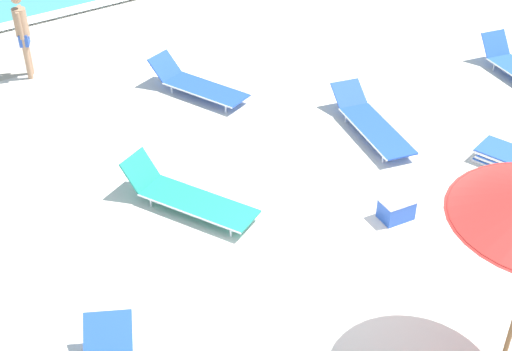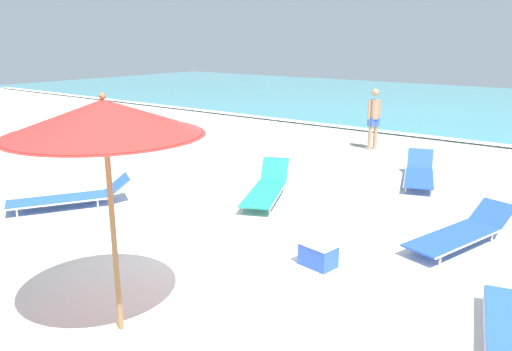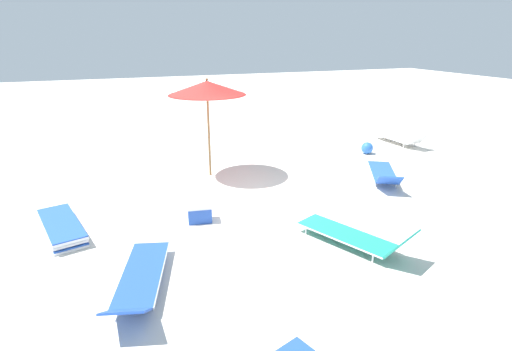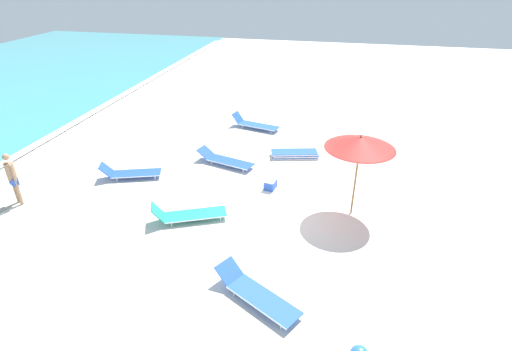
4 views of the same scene
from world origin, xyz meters
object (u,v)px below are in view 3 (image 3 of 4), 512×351
at_px(beach_umbrella, 207,88).
at_px(sun_lounger_mid_beach_pair_a, 384,173).
at_px(beach_ball, 367,148).
at_px(sun_lounger_mid_beach_solo, 140,279).
at_px(lounger_stack, 61,227).
at_px(sun_lounger_beside_umbrella, 356,236).
at_px(sun_lounger_near_water_right, 401,138).
at_px(cooler_box, 200,213).

bearing_deg(beach_umbrella, sun_lounger_mid_beach_pair_a, 153.61).
distance_m(sun_lounger_mid_beach_pair_a, beach_ball, 2.57).
bearing_deg(sun_lounger_mid_beach_solo, lounger_stack, -47.63).
xyz_separation_m(sun_lounger_beside_umbrella, sun_lounger_mid_beach_solo, (3.82, -0.02, -0.01)).
bearing_deg(sun_lounger_near_water_right, beach_umbrella, 2.30).
bearing_deg(sun_lounger_mid_beach_solo, beach_umbrella, -100.41).
bearing_deg(beach_ball, sun_lounger_beside_umbrella, 52.76).
relative_size(sun_lounger_near_water_right, sun_lounger_mid_beach_pair_a, 0.92).
height_order(sun_lounger_near_water_right, sun_lounger_mid_beach_solo, sun_lounger_near_water_right).
height_order(beach_umbrella, sun_lounger_beside_umbrella, beach_umbrella).
bearing_deg(beach_ball, cooler_box, 25.42).
bearing_deg(sun_lounger_near_water_right, cooler_box, 19.53).
height_order(sun_lounger_mid_beach_pair_a, cooler_box, sun_lounger_mid_beach_pair_a).
xyz_separation_m(sun_lounger_beside_umbrella, sun_lounger_near_water_right, (-5.64, -5.60, 0.00)).
xyz_separation_m(sun_lounger_beside_umbrella, cooler_box, (2.42, -2.06, -0.03)).
relative_size(beach_umbrella, lounger_stack, 1.32).
bearing_deg(sun_lounger_beside_umbrella, sun_lounger_near_water_right, -159.49).
distance_m(sun_lounger_near_water_right, cooler_box, 8.81).
bearing_deg(sun_lounger_mid_beach_solo, cooler_box, -108.75).
bearing_deg(beach_umbrella, sun_lounger_near_water_right, -173.48).
relative_size(sun_lounger_near_water_right, sun_lounger_mid_beach_solo, 0.88).
height_order(lounger_stack, sun_lounger_near_water_right, sun_lounger_near_water_right).
xyz_separation_m(beach_umbrella, cooler_box, (0.93, 2.73, -2.19)).
bearing_deg(lounger_stack, sun_lounger_beside_umbrella, 139.25).
relative_size(sun_lounger_mid_beach_solo, sun_lounger_mid_beach_pair_a, 1.05).
bearing_deg(sun_lounger_mid_beach_solo, sun_lounger_near_water_right, -133.83).
relative_size(lounger_stack, sun_lounger_mid_beach_pair_a, 0.88).
height_order(sun_lounger_beside_umbrella, sun_lounger_mid_beach_solo, sun_lounger_beside_umbrella).
distance_m(beach_umbrella, sun_lounger_beside_umbrella, 5.46).
bearing_deg(cooler_box, sun_lounger_beside_umbrella, 148.47).
bearing_deg(sun_lounger_near_water_right, lounger_stack, 11.79).
bearing_deg(beach_ball, sun_lounger_mid_beach_pair_a, 64.11).
bearing_deg(beach_umbrella, sun_lounger_mid_beach_solo, 64.00).
bearing_deg(beach_ball, beach_umbrella, 2.51).
xyz_separation_m(sun_lounger_beside_umbrella, beach_ball, (-3.82, -5.02, -0.03)).
xyz_separation_m(lounger_stack, cooler_box, (-2.66, 0.47, 0.07)).
xyz_separation_m(sun_lounger_near_water_right, beach_ball, (1.82, 0.58, -0.03)).
bearing_deg(sun_lounger_mid_beach_pair_a, beach_ball, -86.08).
relative_size(sun_lounger_near_water_right, beach_ball, 5.43).
bearing_deg(cooler_box, beach_ball, -145.77).
bearing_deg(cooler_box, sun_lounger_mid_beach_solo, 64.47).
distance_m(beach_umbrella, lounger_stack, 4.81).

